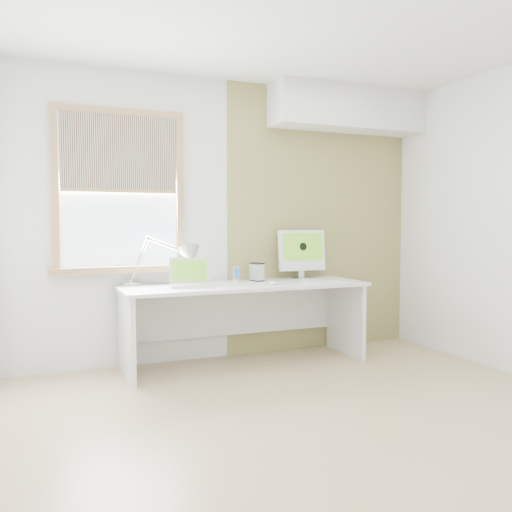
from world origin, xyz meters
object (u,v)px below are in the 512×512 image
desk_lamp (179,259)px  laptop (190,279)px  desk (243,305)px  external_drive (257,272)px  imac (302,251)px

desk_lamp → laptop: 0.23m
desk → external_drive: (0.19, 0.11, 0.28)m
desk_lamp → laptop: (0.05, -0.16, -0.17)m
desk → desk_lamp: 0.71m
laptop → imac: bearing=9.5°
desk → desk_lamp: desk_lamp is taller
external_drive → desk: bearing=-149.1°
desk_lamp → laptop: bearing=-71.3°
desk → imac: 0.84m
laptop → external_drive: bearing=12.8°
laptop → imac: 1.22m
laptop → imac: (1.18, 0.20, 0.20)m
desk → desk_lamp: (-0.56, 0.11, 0.42)m
external_drive → imac: 0.53m
desk → external_drive: size_ratio=12.79×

